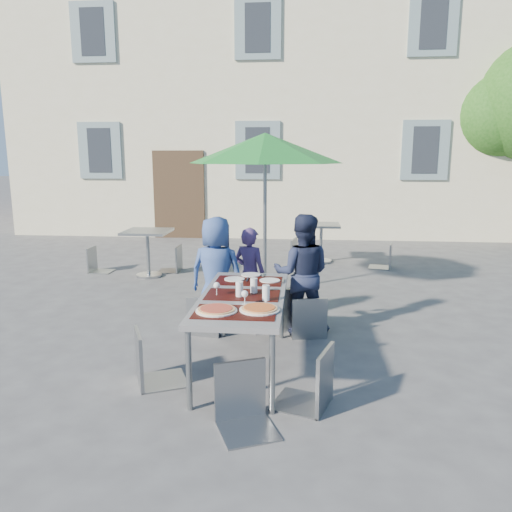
# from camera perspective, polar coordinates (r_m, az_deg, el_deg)

# --- Properties ---
(ground) EXTENTS (90.00, 90.00, 0.00)m
(ground) POSITION_cam_1_polar(r_m,az_deg,el_deg) (5.49, -7.12, -10.83)
(ground) COLOR #454547
(ground) RESTS_ON ground
(building) EXTENTS (13.60, 8.20, 11.10)m
(building) POSITION_cam_1_polar(r_m,az_deg,el_deg) (16.73, 1.54, 20.95)
(building) COLOR beige
(building) RESTS_ON ground
(dining_table) EXTENTS (0.80, 1.85, 0.76)m
(dining_table) POSITION_cam_1_polar(r_m,az_deg,el_deg) (4.84, -1.52, -5.10)
(dining_table) COLOR #4C4D52
(dining_table) RESTS_ON ground
(pizza_near_left) EXTENTS (0.36, 0.36, 0.03)m
(pizza_near_left) POSITION_cam_1_polar(r_m,az_deg,el_deg) (4.32, -4.55, -6.13)
(pizza_near_left) COLOR white
(pizza_near_left) RESTS_ON dining_table
(pizza_near_right) EXTENTS (0.35, 0.35, 0.03)m
(pizza_near_right) POSITION_cam_1_polar(r_m,az_deg,el_deg) (4.34, 0.40, -6.04)
(pizza_near_right) COLOR white
(pizza_near_right) RESTS_ON dining_table
(glassware) EXTENTS (0.55, 0.45, 0.15)m
(glassware) POSITION_cam_1_polar(r_m,az_deg,el_deg) (4.72, -0.87, -3.85)
(glassware) COLOR silver
(glassware) RESTS_ON dining_table
(place_settings) EXTENTS (0.65, 0.46, 0.01)m
(place_settings) POSITION_cam_1_polar(r_m,az_deg,el_deg) (5.44, -0.46, -2.52)
(place_settings) COLOR white
(place_settings) RESTS_ON dining_table
(child_0) EXTENTS (0.73, 0.54, 1.37)m
(child_0) POSITION_cam_1_polar(r_m,az_deg,el_deg) (6.01, -4.54, -1.95)
(child_0) COLOR #314A87
(child_0) RESTS_ON ground
(child_1) EXTENTS (0.52, 0.44, 1.20)m
(child_1) POSITION_cam_1_polar(r_m,az_deg,el_deg) (6.27, -0.71, -2.14)
(child_1) COLOR #493267
(child_1) RESTS_ON ground
(child_2) EXTENTS (0.70, 0.43, 1.41)m
(child_2) POSITION_cam_1_polar(r_m,az_deg,el_deg) (5.89, 5.28, -2.03)
(child_2) COLOR #1B223C
(child_2) RESTS_ON ground
(chair_0) EXTENTS (0.44, 0.45, 0.88)m
(chair_0) POSITION_cam_1_polar(r_m,az_deg,el_deg) (5.84, -5.87, -4.14)
(chair_0) COLOR gray
(chair_0) RESTS_ON ground
(chair_1) EXTENTS (0.57, 0.58, 1.01)m
(chair_1) POSITION_cam_1_polar(r_m,az_deg,el_deg) (5.91, 1.80, -3.05)
(chair_1) COLOR gray
(chair_1) RESTS_ON ground
(chair_2) EXTENTS (0.48, 0.49, 0.92)m
(chair_2) POSITION_cam_1_polar(r_m,az_deg,el_deg) (5.76, 6.02, -4.10)
(chair_2) COLOR gray
(chair_2) RESTS_ON ground
(chair_3) EXTENTS (0.57, 0.57, 0.97)m
(chair_3) POSITION_cam_1_polar(r_m,az_deg,el_deg) (4.65, -12.14, -7.68)
(chair_3) COLOR gray
(chair_3) RESTS_ON ground
(chair_4) EXTENTS (0.55, 0.55, 0.98)m
(chair_4) POSITION_cam_1_polar(r_m,az_deg,el_deg) (4.16, 6.62, -9.66)
(chair_4) COLOR gray
(chair_4) RESTS_ON ground
(chair_5) EXTENTS (0.55, 0.55, 0.94)m
(chair_5) POSITION_cam_1_polar(r_m,az_deg,el_deg) (3.87, -1.43, -11.68)
(chair_5) COLOR gray
(chair_5) RESTS_ON ground
(patio_umbrella) EXTENTS (2.27, 2.27, 2.40)m
(patio_umbrella) POSITION_cam_1_polar(r_m,az_deg,el_deg) (7.44, 1.06, 12.04)
(patio_umbrella) COLOR #A9ABB0
(patio_umbrella) RESTS_ON ground
(cafe_table_0) EXTENTS (0.76, 0.76, 0.81)m
(cafe_table_0) POSITION_cam_1_polar(r_m,az_deg,el_deg) (8.79, -12.28, 1.39)
(cafe_table_0) COLOR #A9ABB0
(cafe_table_0) RESTS_ON ground
(bg_chair_l_0) EXTENTS (0.40, 0.39, 0.86)m
(bg_chair_l_0) POSITION_cam_1_polar(r_m,az_deg,el_deg) (9.42, -17.84, 1.24)
(bg_chair_l_0) COLOR gray
(bg_chair_l_0) RESTS_ON ground
(bg_chair_r_0) EXTENTS (0.41, 0.40, 0.90)m
(bg_chair_r_0) POSITION_cam_1_polar(r_m,az_deg,el_deg) (9.11, -9.43, 1.46)
(bg_chair_r_0) COLOR gray
(bg_chair_r_0) RESTS_ON ground
(cafe_table_1) EXTENTS (0.71, 0.71, 0.76)m
(cafe_table_1) POSITION_cam_1_polar(r_m,az_deg,el_deg) (9.89, 7.45, 2.30)
(cafe_table_1) COLOR #A9ABB0
(cafe_table_1) RESTS_ON ground
(bg_chair_l_1) EXTENTS (0.54, 0.54, 1.03)m
(bg_chair_l_1) POSITION_cam_1_polar(r_m,az_deg,el_deg) (9.34, 5.02, 2.35)
(bg_chair_l_1) COLOR gray
(bg_chair_l_1) RESTS_ON ground
(bg_chair_r_1) EXTENTS (0.48, 0.47, 0.89)m
(bg_chair_r_1) POSITION_cam_1_polar(r_m,az_deg,el_deg) (9.57, 14.64, 1.71)
(bg_chair_r_1) COLOR gray
(bg_chair_r_1) RESTS_ON ground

